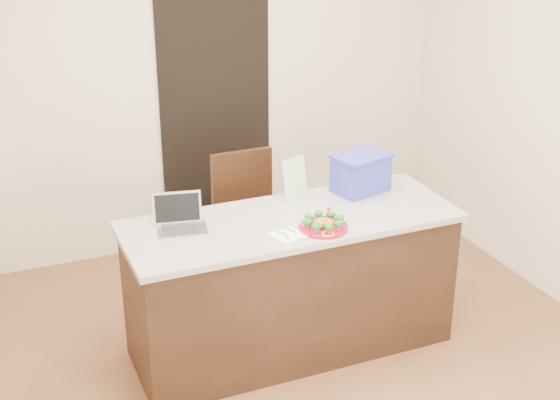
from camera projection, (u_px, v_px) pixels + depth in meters
name	position (u px, v px, depth m)	size (l,w,h in m)	color
ground	(307.00, 367.00, 4.89)	(4.00, 4.00, 0.00)	brown
room_shell	(311.00, 119.00, 4.24)	(4.00, 4.00, 4.00)	white
doorway	(216.00, 123.00, 6.20)	(0.90, 0.02, 2.00)	black
island	(291.00, 284.00, 4.92)	(2.06, 0.76, 0.92)	black
plate	(323.00, 227.00, 4.59)	(0.29, 0.29, 0.02)	maroon
meatballs	(323.00, 223.00, 4.58)	(0.12, 0.12, 0.04)	olive
broccoli	(324.00, 220.00, 4.57)	(0.25, 0.25, 0.04)	#154F17
pepper_rings	(324.00, 226.00, 4.59)	(0.26, 0.26, 0.01)	#FC9E1A
napkin	(288.00, 235.00, 4.51)	(0.17, 0.17, 0.01)	white
fork	(285.00, 234.00, 4.51)	(0.03, 0.14, 0.00)	silver
knife	(294.00, 234.00, 4.51)	(0.05, 0.18, 0.01)	white
yogurt_bottle	(329.00, 215.00, 4.70)	(0.04, 0.04, 0.08)	beige
laptop	(180.00, 219.00, 4.59)	(0.32, 0.28, 0.20)	#B5B4B9
leaflet	(295.00, 178.00, 4.98)	(0.19, 0.00, 0.27)	white
blue_box	(361.00, 173.00, 5.08)	(0.41, 0.34, 0.26)	#2E30A9
chair	(248.00, 214.00, 5.60)	(0.46, 0.46, 1.03)	black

